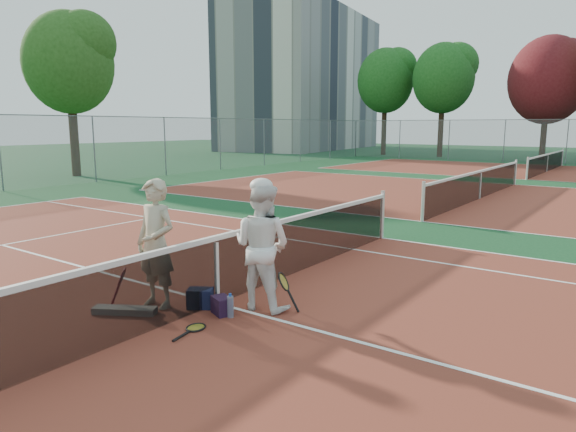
{
  "coord_description": "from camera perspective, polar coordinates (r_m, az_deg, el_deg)",
  "views": [
    {
      "loc": [
        5.0,
        -5.21,
        2.56
      ],
      "look_at": [
        0.0,
        1.77,
        1.05
      ],
      "focal_mm": 32.0,
      "sensor_mm": 36.0,
      "label": 1
    }
  ],
  "objects": [
    {
      "name": "water_bottle",
      "position": [
        7.07,
        -6.42,
        -10.01
      ],
      "size": [
        0.09,
        0.09,
        0.3
      ],
      "primitive_type": "cylinder",
      "color": "#ADC6DC",
      "rests_on": "ground"
    },
    {
      "name": "court_far_a",
      "position": [
        19.53,
        20.49,
        1.82
      ],
      "size": [
        23.77,
        10.97,
        0.01
      ],
      "primitive_type": "cube",
      "color": "maroon",
      "rests_on": "ground"
    },
    {
      "name": "sports_bag_purple",
      "position": [
        7.21,
        -7.36,
        -9.85
      ],
      "size": [
        0.36,
        0.31,
        0.25
      ],
      "primitive_type": "cube",
      "rotation": [
        0.0,
        0.0,
        -0.41
      ],
      "color": "black",
      "rests_on": "ground"
    },
    {
      "name": "tree_left_1",
      "position": [
        28.92,
        -23.17,
        15.32
      ],
      "size": [
        4.39,
        4.39,
        8.2
      ],
      "color": "#382314",
      "rests_on": "ground"
    },
    {
      "name": "net_main",
      "position": [
        7.5,
        -7.92,
        -5.97
      ],
      "size": [
        0.1,
        10.98,
        1.02
      ],
      "primitive_type": null,
      "color": "black",
      "rests_on": "ground"
    },
    {
      "name": "fence_left",
      "position": [
        24.19,
        -24.87,
        6.55
      ],
      "size": [
        0.06,
        54.5,
        3.0
      ],
      "primitive_type": null,
      "rotation": [
        0.0,
        0.0,
        1.57
      ],
      "color": "slate",
      "rests_on": "ground"
    },
    {
      "name": "court_far_b",
      "position": [
        32.69,
        26.79,
        4.43
      ],
      "size": [
        23.77,
        10.97,
        0.01
      ],
      "primitive_type": "cube",
      "color": "maroon",
      "rests_on": "ground"
    },
    {
      "name": "net_far_b",
      "position": [
        32.66,
        26.86,
        5.31
      ],
      "size": [
        0.1,
        10.98,
        1.02
      ],
      "primitive_type": null,
      "color": "black",
      "rests_on": "ground"
    },
    {
      "name": "racket_spare",
      "position": [
        6.82,
        -10.21,
        -12.11
      ],
      "size": [
        0.37,
        0.64,
        0.03
      ],
      "primitive_type": null,
      "rotation": [
        0.0,
        0.0,
        1.75
      ],
      "color": "black",
      "rests_on": "ground"
    },
    {
      "name": "racket_red",
      "position": [
        7.75,
        -17.91,
        -7.6
      ],
      "size": [
        0.37,
        0.37,
        0.57
      ],
      "primitive_type": null,
      "rotation": [
        0.0,
        0.0,
        0.73
      ],
      "color": "maroon",
      "rests_on": "ground"
    },
    {
      "name": "net_far_a",
      "position": [
        19.47,
        20.58,
        3.3
      ],
      "size": [
        0.1,
        10.98,
        1.02
      ],
      "primitive_type": null,
      "color": "black",
      "rests_on": "ground"
    },
    {
      "name": "tree_back_maroon",
      "position": [
        44.05,
        26.94,
        13.3
      ],
      "size": [
        5.67,
        5.67,
        9.19
      ],
      "color": "#382314",
      "rests_on": "ground"
    },
    {
      "name": "ground",
      "position": [
        7.66,
        -7.83,
        -9.64
      ],
      "size": [
        130.0,
        130.0,
        0.0
      ],
      "primitive_type": "plane",
      "color": "#103B1D",
      "rests_on": "ground"
    },
    {
      "name": "tree_back_1",
      "position": [
        45.34,
        16.87,
        14.41
      ],
      "size": [
        4.97,
        4.97,
        9.28
      ],
      "color": "#382314",
      "rests_on": "ground"
    },
    {
      "name": "tree_back_0",
      "position": [
        47.55,
        10.77,
        14.52
      ],
      "size": [
        4.91,
        4.91,
        9.32
      ],
      "color": "#382314",
      "rests_on": "ground"
    },
    {
      "name": "player_a",
      "position": [
        7.48,
        -14.45,
        -3.01
      ],
      "size": [
        0.69,
        0.47,
        1.84
      ],
      "primitive_type": "imported",
      "rotation": [
        0.0,
        0.0,
        0.05
      ],
      "color": "#B4AA8C",
      "rests_on": "ground"
    },
    {
      "name": "court_main",
      "position": [
        7.66,
        -7.83,
        -9.62
      ],
      "size": [
        23.77,
        10.97,
        0.01
      ],
      "primitive_type": "cube",
      "color": "maroon",
      "rests_on": "ground"
    },
    {
      "name": "apartment_block",
      "position": [
        59.45,
        1.82,
        14.74
      ],
      "size": [
        12.96,
        23.18,
        15.0
      ],
      "primitive_type": "cube",
      "rotation": [
        0.0,
        0.0,
        0.14
      ],
      "color": "beige",
      "rests_on": "ground"
    },
    {
      "name": "net_cover_canvas",
      "position": [
        7.55,
        -17.69,
        -9.96
      ],
      "size": [
        0.86,
        0.62,
        0.09
      ],
      "primitive_type": "cube",
      "rotation": [
        0.0,
        0.0,
        0.52
      ],
      "color": "slate",
      "rests_on": "ground"
    },
    {
      "name": "player_b",
      "position": [
        7.2,
        -2.91,
        -3.38
      ],
      "size": [
        0.94,
        0.77,
        1.79
      ],
      "primitive_type": "imported",
      "rotation": [
        0.0,
        0.0,
        3.25
      ],
      "color": "white",
      "rests_on": "ground"
    },
    {
      "name": "racket_black_held",
      "position": [
        7.22,
        -0.48,
        -8.47
      ],
      "size": [
        0.37,
        0.36,
        0.55
      ],
      "primitive_type": null,
      "rotation": [
        0.0,
        0.0,
        3.49
      ],
      "color": "black",
      "rests_on": "ground"
    },
    {
      "name": "fence_back",
      "position": [
        39.54,
        28.59,
        7.24
      ],
      "size": [
        32.0,
        0.06,
        3.0
      ],
      "primitive_type": null,
      "color": "slate",
      "rests_on": "ground"
    },
    {
      "name": "sports_bag_navy",
      "position": [
        7.5,
        -9.73,
        -8.99
      ],
      "size": [
        0.43,
        0.39,
        0.28
      ],
      "primitive_type": "cube",
      "rotation": [
        0.0,
        0.0,
        0.57
      ],
      "color": "black",
      "rests_on": "ground"
    }
  ]
}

